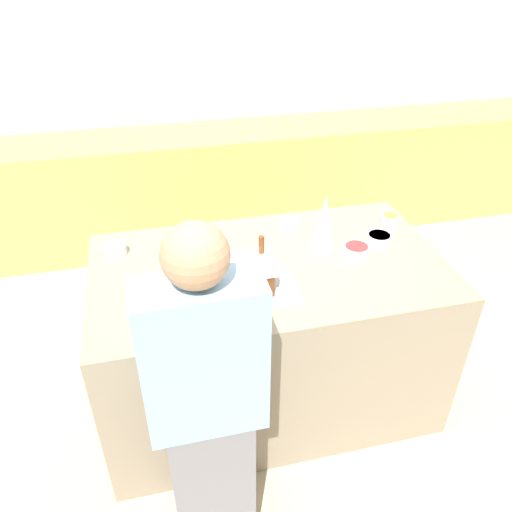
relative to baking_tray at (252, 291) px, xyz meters
name	(u,v)px	position (x,y,z in m)	size (l,w,h in m)	color
ground_plane	(267,392)	(0.13, 0.19, -0.90)	(12.00, 12.00, 0.00)	#C6B28E
wall_back	(200,72)	(0.13, 2.40, 0.40)	(8.00, 0.05, 2.60)	beige
back_cabinet_block	(212,186)	(0.13, 2.07, -0.44)	(6.00, 0.60, 0.92)	tan
kitchen_island	(268,334)	(0.13, 0.19, -0.45)	(1.71, 0.97, 0.90)	gray
baking_tray	(252,291)	(0.00, 0.00, 0.00)	(0.42, 0.30, 0.01)	#9E9EA8
gingerbread_house	(252,273)	(0.00, 0.00, 0.10)	(0.19, 0.14, 0.26)	brown
decorative_tree	(324,221)	(0.44, 0.30, 0.14)	(0.13, 0.13, 0.29)	silver
candy_bowl_front_corner	(356,249)	(0.58, 0.19, 0.02)	(0.14, 0.14, 0.04)	white
candy_bowl_beside_tree	(115,249)	(-0.59, 0.46, 0.02)	(0.11, 0.11, 0.05)	silver
candy_bowl_far_left	(379,238)	(0.74, 0.27, 0.02)	(0.14, 0.14, 0.04)	white
candy_bowl_behind_tray	(290,223)	(0.33, 0.52, 0.02)	(0.11, 0.11, 0.04)	white
candy_bowl_near_tray_left	(391,219)	(0.89, 0.44, 0.02)	(0.10, 0.10, 0.04)	silver
cookbook	(196,261)	(-0.21, 0.29, 0.01)	(0.23, 0.16, 0.02)	#3F598C
person	(207,408)	(-0.29, -0.52, -0.09)	(0.41, 0.52, 1.57)	slate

